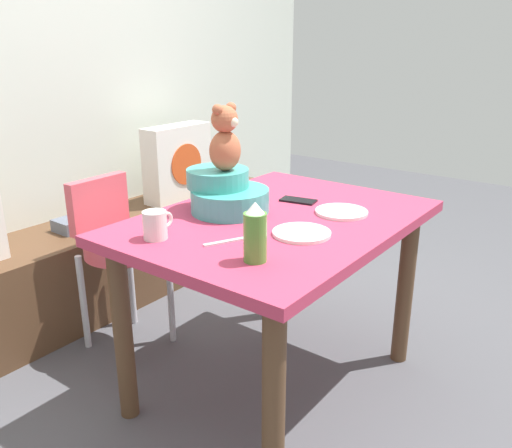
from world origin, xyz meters
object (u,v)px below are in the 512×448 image
ketchup_bottle (255,234)px  coffee_mug (156,225)px  pillow_floral_right (178,163)px  dinner_plate_far (302,233)px  infant_seat_teal (226,193)px  cell_phone (298,200)px  dining_table (277,245)px  teddy_bear (225,139)px  highchair (120,240)px  dinner_plate_near (342,212)px  book_stack (76,223)px

ketchup_bottle → coffee_mug: 0.38m
pillow_floral_right → dinner_plate_far: 1.52m
infant_seat_teal → cell_phone: infant_seat_teal is taller
ketchup_bottle → dinner_plate_far: 0.29m
dining_table → teddy_bear: bearing=106.4°
highchair → cell_phone: bearing=-61.7°
dinner_plate_near → dining_table: bearing=136.5°
ketchup_bottle → coffee_mug: (-0.05, 0.38, -0.04)m
teddy_bear → cell_phone: teddy_bear is taller
infant_seat_teal → ketchup_bottle: (-0.33, -0.39, 0.02)m
ketchup_bottle → dinner_plate_near: bearing=1.6°
dinner_plate_near → book_stack: bearing=101.2°
book_stack → cell_phone: (0.30, -1.13, 0.25)m
dinner_plate_near → ketchup_bottle: bearing=-178.4°
coffee_mug → dinner_plate_far: bearing=-48.8°
infant_seat_teal → teddy_bear: (-0.00, -0.00, 0.21)m
dining_table → coffee_mug: coffee_mug is taller
teddy_bear → coffee_mug: bearing=-178.5°
coffee_mug → dinner_plate_far: coffee_mug is taller
dinner_plate_far → book_stack: bearing=89.1°
pillow_floral_right → cell_phone: size_ratio=3.06×
dining_table → coffee_mug: size_ratio=9.69×
pillow_floral_right → highchair: (-0.78, -0.42, -0.16)m
ketchup_bottle → cell_phone: 0.65m
highchair → teddy_bear: (0.10, -0.54, 0.50)m
pillow_floral_right → coffee_mug: pillow_floral_right is taller
highchair → pillow_floral_right: bearing=28.0°
dining_table → dinner_plate_near: 0.28m
highchair → ketchup_bottle: 1.00m
ketchup_bottle → cell_phone: ketchup_bottle is taller
book_stack → cell_phone: cell_phone is taller
pillow_floral_right → infant_seat_teal: (-0.68, -0.96, 0.13)m
dinner_plate_near → pillow_floral_right: bearing=71.6°
highchair → coffee_mug: size_ratio=6.58×
dinner_plate_far → ketchup_bottle: bearing=-177.8°
pillow_floral_right → infant_seat_teal: 1.18m
highchair → dinner_plate_far: size_ratio=3.95×
pillow_floral_right → cell_phone: bearing=-110.2°
book_stack → dinner_plate_near: bearing=-78.8°
dining_table → coffee_mug: 0.50m
ketchup_bottle → dinner_plate_far: ketchup_bottle is taller
dining_table → cell_phone: size_ratio=8.08×
pillow_floral_right → cell_phone: (-0.41, -1.11, 0.06)m
dining_table → dinner_plate_near: bearing=-43.5°
highchair → teddy_bear: bearing=-79.6°
highchair → teddy_bear: teddy_bear is taller
infant_seat_teal → cell_phone: 0.32m
ketchup_bottle → teddy_bear: bearing=50.0°
book_stack → ketchup_bottle: 1.44m
dining_table → dinner_plate_near: size_ratio=5.82×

